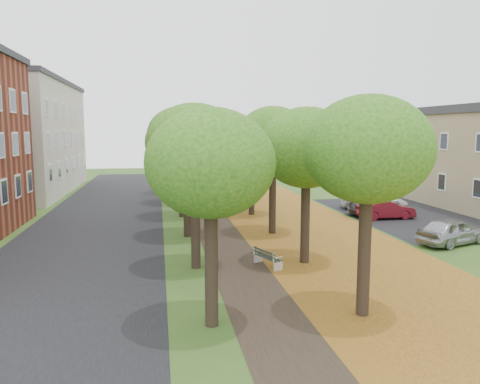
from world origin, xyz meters
name	(u,v)px	position (x,y,z in m)	size (l,w,h in m)	color
ground	(283,320)	(0.00, 0.00, 0.00)	(120.00, 120.00, 0.00)	#2D4C19
street_asphalt	(95,228)	(-7.50, 15.00, 0.00)	(8.00, 70.00, 0.01)	black
footpath	(220,224)	(0.00, 15.00, 0.00)	(3.20, 70.00, 0.01)	black
leaf_verge	(297,221)	(5.00, 15.00, 0.01)	(7.50, 70.00, 0.01)	#A1691D
parking_lot	(412,215)	(13.50, 16.00, 0.00)	(9.00, 16.00, 0.01)	black
tree_row_west	(183,143)	(-2.20, 15.00, 5.07)	(4.09, 34.09, 6.84)	black
tree_row_east	(261,142)	(2.60, 15.00, 5.07)	(4.09, 34.09, 6.84)	black
building_cream	(12,137)	(-17.00, 33.00, 5.21)	(10.30, 20.30, 10.40)	beige
bench	(267,258)	(0.81, 5.64, 0.40)	(1.02, 1.67, 0.76)	#252F27
car_silver	(452,231)	(11.00, 7.84, 0.69)	(1.62, 4.02, 1.37)	#9D9DA1
car_red	(386,210)	(11.00, 14.92, 0.62)	(1.31, 3.75, 1.24)	maroon
car_grey	(380,207)	(11.04, 15.79, 0.63)	(1.78, 4.37, 1.27)	#343338
car_white	(374,200)	(11.94, 18.61, 0.66)	(2.20, 4.78, 1.33)	silver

